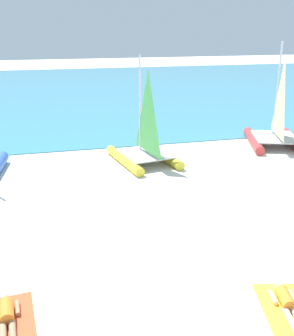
{
  "coord_description": "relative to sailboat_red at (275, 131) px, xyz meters",
  "views": [
    {
      "loc": [
        -3.31,
        -7.57,
        5.95
      ],
      "look_at": [
        0.0,
        5.45,
        1.2
      ],
      "focal_mm": 43.53,
      "sensor_mm": 36.0,
      "label": 1
    }
  ],
  "objects": [
    {
      "name": "ground_plane",
      "position": [
        -8.09,
        -0.51,
        -0.77
      ],
      "size": [
        120.0,
        120.0,
        0.0
      ],
      "primitive_type": "plane",
      "color": "white"
    },
    {
      "name": "ocean_water",
      "position": [
        -8.09,
        21.61,
        -0.75
      ],
      "size": [
        120.0,
        40.0,
        0.05
      ],
      "primitive_type": "cube",
      "color": "teal",
      "rests_on": "ground"
    },
    {
      "name": "sailboat_red",
      "position": [
        0.0,
        0.0,
        0.0
      ],
      "size": [
        3.69,
        4.58,
        5.18
      ],
      "rotation": [
        0.0,
        0.0,
        -0.33
      ],
      "color": "#CC3838",
      "rests_on": "ground"
    },
    {
      "name": "sailboat_yellow",
      "position": [
        -7.18,
        -0.99,
        -0.07
      ],
      "size": [
        2.92,
        3.98,
        4.72
      ],
      "rotation": [
        0.0,
        0.0,
        0.18
      ],
      "color": "yellow",
      "rests_on": "ground"
    },
    {
      "name": "towel_left",
      "position": [
        -12.53,
        -10.59,
        -0.77
      ],
      "size": [
        1.27,
        1.99,
        0.01
      ],
      "primitive_type": "cube",
      "rotation": [
        0.0,
        0.0,
        0.09
      ],
      "color": "#EA5933",
      "rests_on": "ground"
    },
    {
      "name": "sunbather_left",
      "position": [
        -12.54,
        -10.52,
        -0.64
      ],
      "size": [
        0.58,
        1.57,
        0.3
      ],
      "rotation": [
        0.0,
        0.0,
        0.09
      ],
      "color": "orange",
      "rests_on": "towel_left"
    },
    {
      "name": "towel_middle",
      "position": [
        -6.57,
        -11.66,
        -0.77
      ],
      "size": [
        1.51,
        2.1,
        0.01
      ],
      "primitive_type": "cube",
      "rotation": [
        0.0,
        0.0,
        -0.23
      ],
      "color": "yellow",
      "rests_on": "ground"
    },
    {
      "name": "sunbather_middle",
      "position": [
        -6.56,
        -11.6,
        -0.64
      ],
      "size": [
        0.75,
        1.56,
        0.3
      ],
      "rotation": [
        0.0,
        0.0,
        -0.23
      ],
      "color": "orange",
      "rests_on": "towel_middle"
    }
  ]
}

